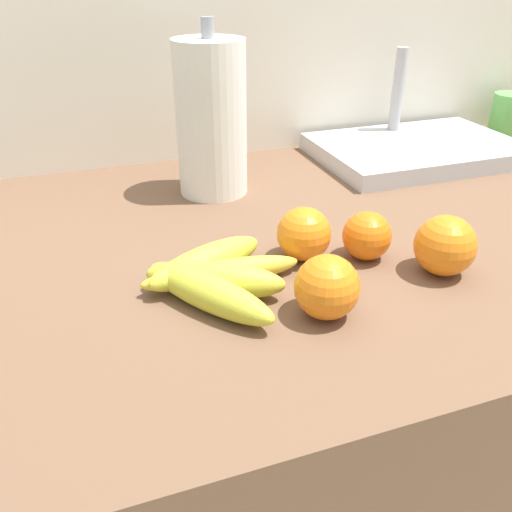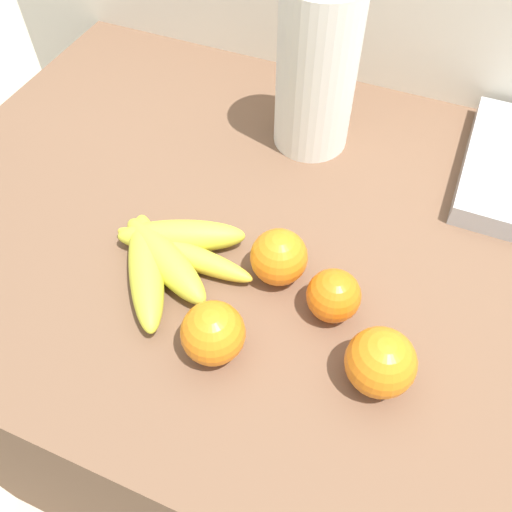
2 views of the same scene
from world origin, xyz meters
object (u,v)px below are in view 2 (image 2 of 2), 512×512
object	(u,v)px
banana_bunch	(167,255)
orange_far_right	(334,296)
orange_back_right	(380,362)
orange_right	(213,333)
orange_back_left	(279,257)
paper_towel_roll	(317,70)

from	to	relation	value
banana_bunch	orange_far_right	xyz separation A→B (m)	(0.21, 0.01, 0.01)
orange_back_right	orange_right	size ratio (longest dim) A/B	1.05
orange_back_right	orange_right	bearing A→B (deg)	-168.81
orange_far_right	orange_back_left	bearing A→B (deg)	161.67
orange_back_right	orange_far_right	size ratio (longest dim) A/B	1.18
orange_far_right	paper_towel_roll	xyz separation A→B (m)	(-0.13, 0.29, 0.09)
orange_far_right	paper_towel_roll	distance (m)	0.33
orange_back_left	orange_back_right	bearing A→B (deg)	-31.39
banana_bunch	orange_right	distance (m)	0.14
orange_back_left	orange_back_right	xyz separation A→B (m)	(0.15, -0.09, 0.00)
orange_back_left	paper_towel_roll	world-z (taller)	paper_towel_roll
banana_bunch	orange_back_right	world-z (taller)	orange_back_right
orange_far_right	orange_right	world-z (taller)	orange_right
banana_bunch	orange_back_left	xyz separation A→B (m)	(0.14, 0.04, 0.02)
banana_bunch	orange_back_right	xyz separation A→B (m)	(0.29, -0.05, 0.02)
orange_far_right	paper_towel_roll	world-z (taller)	paper_towel_roll
orange_back_left	paper_towel_roll	bearing A→B (deg)	100.47
orange_back_right	orange_far_right	bearing A→B (deg)	137.52
orange_far_right	paper_towel_roll	bearing A→B (deg)	113.62
banana_bunch	paper_towel_roll	distance (m)	0.33
orange_far_right	banana_bunch	bearing A→B (deg)	-176.30
orange_back_right	orange_far_right	world-z (taller)	orange_back_right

